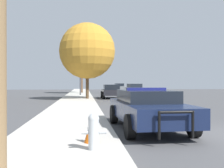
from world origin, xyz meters
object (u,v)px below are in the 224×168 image
at_px(tree_sidewalk_far, 82,57).
at_px(fire_hydrant, 94,130).
at_px(car_background_oncoming, 135,89).
at_px(police_car, 148,108).
at_px(tree_sidewalk_mid, 87,51).
at_px(traffic_cone, 91,130).
at_px(car_background_distant, 119,87).
at_px(traffic_light, 91,63).
at_px(car_background_midblock, 111,91).

bearing_deg(tree_sidewalk_far, fire_hydrant, -89.16).
bearing_deg(fire_hydrant, tree_sidewalk_far, 90.84).
distance_m(fire_hydrant, car_background_oncoming, 31.29).
bearing_deg(police_car, tree_sidewalk_mid, -85.69).
height_order(car_background_oncoming, traffic_cone, car_background_oncoming).
distance_m(car_background_distant, tree_sidewalk_mid, 25.36).
relative_size(car_background_oncoming, traffic_cone, 6.99).
xyz_separation_m(traffic_light, car_background_oncoming, (5.91, 3.90, -3.12)).
bearing_deg(car_background_midblock, car_background_distant, 81.34).
relative_size(tree_sidewalk_mid, traffic_cone, 10.90).
bearing_deg(traffic_cone, tree_sidewalk_mid, 89.57).
xyz_separation_m(tree_sidewalk_far, traffic_cone, (0.47, -33.34, -4.77)).
xyz_separation_m(car_background_midblock, car_background_distant, (3.60, 22.15, 0.02)).
xyz_separation_m(car_background_distant, tree_sidewalk_mid, (-6.00, -24.37, 3.70)).
bearing_deg(police_car, tree_sidewalk_far, -87.67).
bearing_deg(traffic_light, traffic_cone, -91.41).
bearing_deg(police_car, car_background_oncoming, -101.73).
xyz_separation_m(traffic_light, tree_sidewalk_far, (-1.11, 7.38, 1.35)).
distance_m(police_car, fire_hydrant, 3.84).
relative_size(tree_sidewalk_far, traffic_cone, 11.52).
xyz_separation_m(police_car, tree_sidewalk_far, (-2.46, 30.79, 4.48)).
distance_m(tree_sidewalk_mid, traffic_cone, 19.10).
relative_size(car_background_oncoming, car_background_distant, 0.99).
relative_size(car_background_oncoming, car_background_midblock, 1.05).
distance_m(fire_hydrant, car_background_distant, 44.20).
bearing_deg(fire_hydrant, police_car, 59.22).
height_order(car_background_oncoming, car_background_midblock, car_background_oncoming).
height_order(police_car, car_background_oncoming, police_car).
xyz_separation_m(traffic_light, tree_sidewalk_mid, (-0.50, -7.28, 0.58)).
xyz_separation_m(police_car, traffic_light, (-1.35, 23.40, 3.13)).
xyz_separation_m(traffic_light, car_background_midblock, (1.89, -5.07, -3.13)).
distance_m(traffic_light, tree_sidewalk_mid, 7.33).
relative_size(police_car, car_background_midblock, 1.24).
height_order(car_background_distant, tree_sidewalk_far, tree_sidewalk_far).
height_order(tree_sidewalk_far, traffic_cone, tree_sidewalk_far).
relative_size(police_car, car_background_oncoming, 1.18).
relative_size(traffic_light, traffic_cone, 8.51).
bearing_deg(police_car, traffic_cone, 49.81).
bearing_deg(car_background_oncoming, tree_sidewalk_far, -30.90).
relative_size(car_background_distant, tree_sidewalk_far, 0.61).
bearing_deg(tree_sidewalk_far, car_background_oncoming, -26.36).
relative_size(fire_hydrant, tree_sidewalk_mid, 0.12).
distance_m(car_background_oncoming, tree_sidewalk_mid, 13.42).
xyz_separation_m(fire_hydrant, tree_sidewalk_mid, (0.11, 19.41, 3.89)).
height_order(car_background_distant, tree_sidewalk_mid, tree_sidewalk_mid).
relative_size(car_background_oncoming, tree_sidewalk_mid, 0.64).
height_order(traffic_light, tree_sidewalk_far, tree_sidewalk_far).
relative_size(traffic_light, car_background_distant, 1.21).
relative_size(police_car, traffic_cone, 8.25).
bearing_deg(traffic_cone, tree_sidewalk_far, 90.81).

